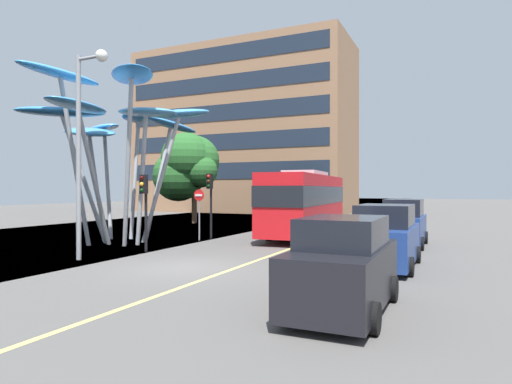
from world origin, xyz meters
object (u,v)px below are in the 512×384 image
object	(u,v)px
car_parked_far	(404,224)
no_entry_sign	(199,206)
red_bus	(306,201)
leaf_sculpture	(116,121)
traffic_light_kerb_near	(144,196)
car_parked_near	(343,267)
traffic_light_kerb_far	(210,192)
car_parked_mid	(385,238)
traffic_light_island_mid	(256,191)
street_lamp	(85,129)

from	to	relation	value
car_parked_far	no_entry_sign	bearing A→B (deg)	-168.00
red_bus	leaf_sculpture	distance (m)	11.02
traffic_light_kerb_near	no_entry_sign	distance (m)	4.59
traffic_light_kerb_near	car_parked_near	size ratio (longest dim) A/B	0.78
traffic_light_kerb_far	car_parked_mid	bearing A→B (deg)	-26.48
car_parked_far	traffic_light_island_mid	bearing A→B (deg)	157.81
car_parked_mid	car_parked_far	size ratio (longest dim) A/B	1.04
red_bus	leaf_sculpture	size ratio (longest dim) A/B	1.06
no_entry_sign	traffic_light_island_mid	bearing A→B (deg)	85.14
traffic_light_kerb_far	car_parked_far	distance (m)	9.92
red_bus	car_parked_mid	world-z (taller)	red_bus
traffic_light_kerb_far	car_parked_near	distance (m)	14.61
red_bus	car_parked_near	distance (m)	15.36
car_parked_far	no_entry_sign	size ratio (longest dim) A/B	1.60
red_bus	traffic_light_kerb_far	size ratio (longest dim) A/B	3.19
leaf_sculpture	car_parked_near	bearing A→B (deg)	-29.41
car_parked_mid	street_lamp	bearing A→B (deg)	-162.83
red_bus	traffic_light_kerb_near	distance (m)	9.86
car_parked_near	traffic_light_island_mid	bearing A→B (deg)	120.65
leaf_sculpture	street_lamp	bearing A→B (deg)	-59.17
traffic_light_kerb_far	street_lamp	world-z (taller)	street_lamp
traffic_light_kerb_far	traffic_light_island_mid	world-z (taller)	traffic_light_island_mid
car_parked_near	street_lamp	distance (m)	11.39
traffic_light_island_mid	car_parked_mid	distance (m)	13.74
car_parked_near	car_parked_far	bearing A→B (deg)	90.07
leaf_sculpture	car_parked_near	distance (m)	15.92
red_bus	traffic_light_kerb_near	bearing A→B (deg)	-115.12
traffic_light_island_mid	no_entry_sign	size ratio (longest dim) A/B	1.33
traffic_light_island_mid	car_parked_far	bearing A→B (deg)	-22.19
leaf_sculpture	no_entry_sign	distance (m)	5.95
leaf_sculpture	traffic_light_kerb_near	world-z (taller)	leaf_sculpture
car_parked_mid	street_lamp	size ratio (longest dim) A/B	0.57
traffic_light_kerb_near	street_lamp	world-z (taller)	street_lamp
traffic_light_kerb_near	car_parked_far	xyz separation A→B (m)	(9.71, 6.64, -1.35)
traffic_light_kerb_near	car_parked_far	bearing A→B (deg)	34.37
street_lamp	traffic_light_island_mid	bearing A→B (deg)	85.79
car_parked_near	car_parked_mid	size ratio (longest dim) A/B	0.95
red_bus	traffic_light_kerb_far	xyz separation A→B (m)	(-4.20, -3.51, 0.52)
red_bus	leaf_sculpture	xyz separation A→B (m)	(-7.60, -6.88, 4.05)
traffic_light_kerb_near	car_parked_far	world-z (taller)	traffic_light_kerb_near
leaf_sculpture	car_parked_far	distance (m)	14.79
traffic_light_kerb_near	traffic_light_island_mid	xyz separation A→B (m)	(0.35, 10.46, 0.18)
traffic_light_kerb_far	traffic_light_island_mid	size ratio (longest dim) A/B	0.99
traffic_light_kerb_far	leaf_sculpture	bearing A→B (deg)	-135.21
car_parked_mid	red_bus	bearing A→B (deg)	123.61
car_parked_near	street_lamp	bearing A→B (deg)	165.29
street_lamp	no_entry_sign	xyz separation A→B (m)	(0.46, 7.19, -3.14)
leaf_sculpture	car_parked_far	world-z (taller)	leaf_sculpture
car_parked_near	street_lamp	world-z (taller)	street_lamp
leaf_sculpture	traffic_light_kerb_near	distance (m)	5.42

